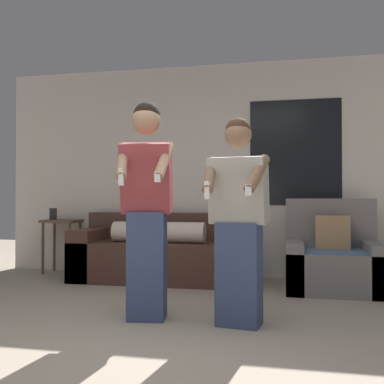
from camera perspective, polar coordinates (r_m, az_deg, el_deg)
The scene contains 7 objects.
ground_plane at distance 2.93m, azimuth -7.88°, elevation -20.31°, with size 14.00×14.00×0.00m, color tan.
wall_back at distance 5.78m, azimuth 2.81°, elevation 2.87°, with size 5.61×0.07×2.70m.
couch at distance 5.46m, azimuth -3.85°, elevation -7.88°, with size 2.06×0.86×0.80m.
armchair at distance 5.12m, azimuth 17.41°, elevation -8.24°, with size 0.98×0.90×0.98m.
side_table at distance 6.19m, azimuth -16.24°, elevation -4.68°, with size 0.45×0.37×0.85m.
person_left at distance 3.64m, azimuth -5.78°, elevation -1.90°, with size 0.46×0.54×1.76m.
person_right at distance 3.48m, azimuth 5.92°, elevation -3.71°, with size 0.49×0.53×1.60m.
Camera 1 is at (0.94, -2.60, 0.97)m, focal length 42.00 mm.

